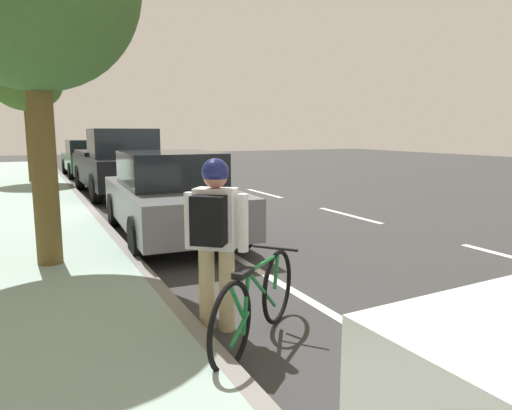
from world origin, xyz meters
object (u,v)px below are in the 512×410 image
(street_tree_near_cyclist, at_px, (26,83))
(parked_sedan_grey_mid, at_px, (170,195))
(cyclist_with_backpack, at_px, (215,229))
(parked_pickup_black_second, at_px, (118,164))
(bicycle_at_curb, at_px, (256,302))
(parked_sedan_green_nearest, at_px, (88,158))

(street_tree_near_cyclist, bearing_deg, parked_sedan_grey_mid, 101.29)
(cyclist_with_backpack, bearing_deg, street_tree_near_cyclist, -84.81)
(parked_pickup_black_second, xyz_separation_m, cyclist_with_backpack, (0.94, 10.34, 0.09))
(bicycle_at_curb, distance_m, street_tree_near_cyclist, 15.30)
(parked_sedan_green_nearest, xyz_separation_m, street_tree_near_cyclist, (2.18, 2.74, 2.78))
(parked_sedan_green_nearest, height_order, street_tree_near_cyclist, street_tree_near_cyclist)
(street_tree_near_cyclist, bearing_deg, cyclist_with_backpack, 95.19)
(bicycle_at_curb, distance_m, cyclist_with_backpack, 0.77)
(parked_pickup_black_second, relative_size, parked_sedan_grey_mid, 1.19)
(parked_pickup_black_second, xyz_separation_m, parked_sedan_grey_mid, (0.19, 6.20, -0.15))
(parked_sedan_green_nearest, xyz_separation_m, cyclist_with_backpack, (0.87, 17.20, 0.24))
(cyclist_with_backpack, distance_m, street_tree_near_cyclist, 14.74)
(parked_sedan_green_nearest, xyz_separation_m, bicycle_at_curb, (0.65, 17.63, -0.36))
(bicycle_at_curb, height_order, street_tree_near_cyclist, street_tree_near_cyclist)
(parked_sedan_grey_mid, relative_size, street_tree_near_cyclist, 1.01)
(street_tree_near_cyclist, bearing_deg, bicycle_at_curb, 95.87)
(parked_sedan_green_nearest, height_order, parked_pickup_black_second, parked_pickup_black_second)
(cyclist_with_backpack, relative_size, street_tree_near_cyclist, 0.37)
(parked_sedan_grey_mid, height_order, street_tree_near_cyclist, street_tree_near_cyclist)
(parked_sedan_grey_mid, bearing_deg, parked_sedan_green_nearest, -90.52)
(parked_sedan_grey_mid, relative_size, bicycle_at_curb, 3.26)
(parked_sedan_green_nearest, distance_m, cyclist_with_backpack, 17.22)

